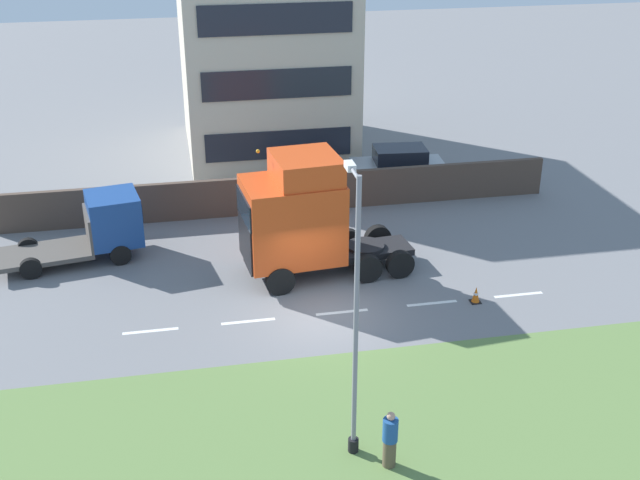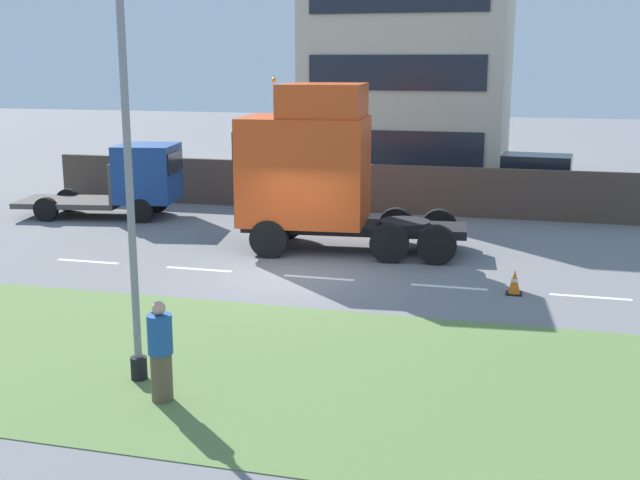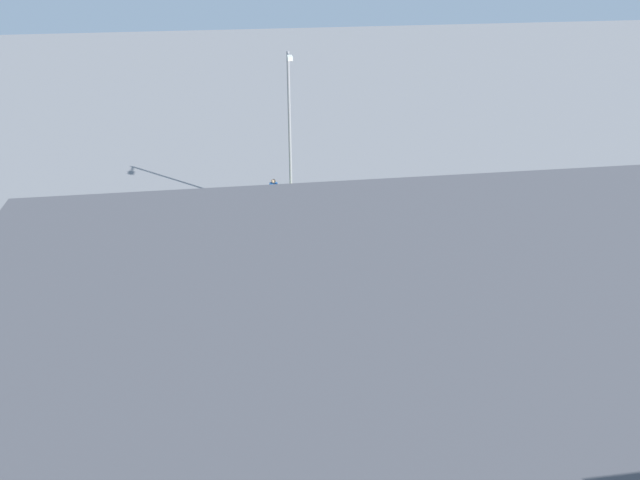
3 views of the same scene
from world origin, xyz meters
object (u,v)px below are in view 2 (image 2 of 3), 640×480
object	(u,v)px
parked_car	(533,183)
pedestrian	(161,353)
traffic_cone_lead	(515,282)
lorry_cab	(314,168)
lamp_post	(131,165)
flatbed_truck	(134,179)

from	to	relation	value
parked_car	pedestrian	distance (m)	19.29
traffic_cone_lead	lorry_cab	bearing A→B (deg)	60.57
parked_car	pedestrian	size ratio (longest dim) A/B	2.70
parked_car	traffic_cone_lead	size ratio (longest dim) A/B	7.65
lorry_cab	traffic_cone_lead	world-z (taller)	lorry_cab
lamp_post	pedestrian	size ratio (longest dim) A/B	4.64
lorry_cab	parked_car	size ratio (longest dim) A/B	1.45
pedestrian	traffic_cone_lead	distance (m)	9.15
parked_car	lamp_post	size ratio (longest dim) A/B	0.58
flatbed_truck	parked_car	size ratio (longest dim) A/B	1.28
lamp_post	flatbed_truck	bearing A→B (deg)	28.01
flatbed_truck	lamp_post	distance (m)	14.80
parked_car	lorry_cab	bearing A→B (deg)	147.34
traffic_cone_lead	pedestrian	bearing A→B (deg)	145.38
parked_car	pedestrian	xyz separation A→B (m)	(-18.49, 5.49, -0.18)
lamp_post	pedestrian	distance (m)	3.03
lamp_post	traffic_cone_lead	size ratio (longest dim) A/B	13.14
parked_car	traffic_cone_lead	bearing A→B (deg)	-176.86
parked_car	lamp_post	world-z (taller)	lamp_post
lamp_post	traffic_cone_lead	world-z (taller)	lamp_post
lorry_cab	flatbed_truck	distance (m)	7.84
lorry_cab	parked_car	xyz separation A→B (m)	(7.78, -5.95, -1.34)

